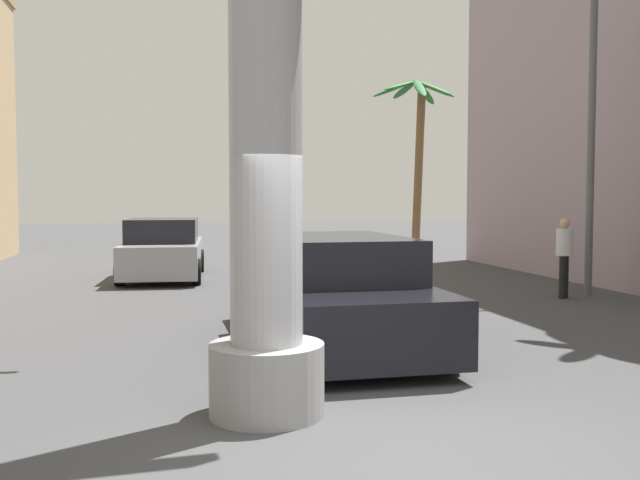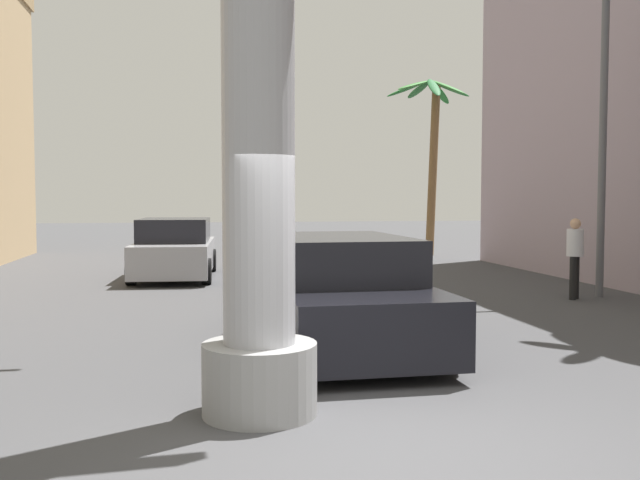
{
  "view_description": "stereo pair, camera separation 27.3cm",
  "coord_description": "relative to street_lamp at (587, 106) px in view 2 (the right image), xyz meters",
  "views": [
    {
      "loc": [
        -1.92,
        -5.45,
        2.1
      ],
      "look_at": [
        0.0,
        3.53,
        1.56
      ],
      "focal_mm": 40.0,
      "sensor_mm": 36.0,
      "label": 1
    },
    {
      "loc": [
        -1.65,
        -5.5,
        2.1
      ],
      "look_at": [
        0.0,
        3.53,
        1.56
      ],
      "focal_mm": 40.0,
      "sensor_mm": 36.0,
      "label": 2
    }
  ],
  "objects": [
    {
      "name": "pedestrian_mid_right",
      "position": [
        -0.35,
        -0.26,
        -3.02
      ],
      "size": [
        0.48,
        0.48,
        1.68
      ],
      "color": "black",
      "rests_on": "ground"
    },
    {
      "name": "ground_plane",
      "position": [
        -6.53,
        1.76,
        -4.01
      ],
      "size": [
        92.75,
        92.75,
        0.0
      ],
      "primitive_type": "plane",
      "color": "#424244"
    },
    {
      "name": "car_far",
      "position": [
        -8.58,
        5.28,
        -3.27
      ],
      "size": [
        2.28,
        4.56,
        1.56
      ],
      "color": "black",
      "rests_on": "ground"
    },
    {
      "name": "car_lead",
      "position": [
        -6.12,
        -3.84,
        -3.27
      ],
      "size": [
        2.18,
        5.19,
        1.56
      ],
      "color": "black",
      "rests_on": "ground"
    },
    {
      "name": "street_lamp",
      "position": [
        0.0,
        0.0,
        0.0
      ],
      "size": [
        2.39,
        0.28,
        6.57
      ],
      "color": "#59595E",
      "rests_on": "ground"
    },
    {
      "name": "palm_tree_far_right",
      "position": [
        0.53,
        11.26,
        0.45
      ],
      "size": [
        3.07,
        3.06,
        6.47
      ],
      "color": "brown",
      "rests_on": "ground"
    }
  ]
}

